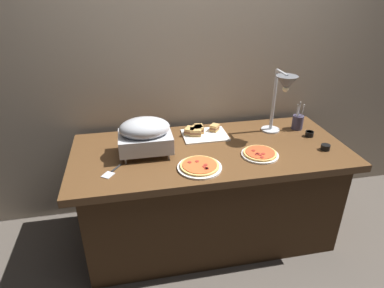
{
  "coord_description": "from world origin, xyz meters",
  "views": [
    {
      "loc": [
        -0.52,
        -1.95,
        1.83
      ],
      "look_at": [
        -0.13,
        0.0,
        0.81
      ],
      "focal_mm": 30.81,
      "sensor_mm": 36.0,
      "label": 1
    }
  ],
  "objects_px": {
    "sandwich_platter": "(201,132)",
    "serving_spatula": "(112,172)",
    "chafing_dish": "(145,134)",
    "heat_lamp": "(284,89)",
    "sauce_cup_far": "(325,147)",
    "sauce_cup_near": "(309,134)",
    "pizza_plate_center": "(200,166)",
    "utensil_holder": "(298,122)",
    "pizza_plate_front": "(260,154)"
  },
  "relations": [
    {
      "from": "heat_lamp",
      "to": "sauce_cup_far",
      "type": "xyz_separation_m",
      "value": [
        0.24,
        -0.25,
        -0.35
      ]
    },
    {
      "from": "heat_lamp",
      "to": "pizza_plate_front",
      "type": "bearing_deg",
      "value": -134.3
    },
    {
      "from": "pizza_plate_center",
      "to": "sauce_cup_far",
      "type": "xyz_separation_m",
      "value": [
        0.9,
        0.07,
        0.01
      ]
    },
    {
      "from": "sandwich_platter",
      "to": "serving_spatula",
      "type": "relative_size",
      "value": 2.08
    },
    {
      "from": "chafing_dish",
      "to": "heat_lamp",
      "type": "distance_m",
      "value": 1.0
    },
    {
      "from": "sauce_cup_near",
      "to": "sandwich_platter",
      "type": "bearing_deg",
      "value": 166.76
    },
    {
      "from": "chafing_dish",
      "to": "serving_spatula",
      "type": "height_order",
      "value": "chafing_dish"
    },
    {
      "from": "sandwich_platter",
      "to": "sauce_cup_near",
      "type": "relative_size",
      "value": 5.38
    },
    {
      "from": "chafing_dish",
      "to": "heat_lamp",
      "type": "bearing_deg",
      "value": 3.83
    },
    {
      "from": "sauce_cup_far",
      "to": "heat_lamp",
      "type": "bearing_deg",
      "value": 133.91
    },
    {
      "from": "serving_spatula",
      "to": "chafing_dish",
      "type": "bearing_deg",
      "value": 40.61
    },
    {
      "from": "chafing_dish",
      "to": "sandwich_platter",
      "type": "height_order",
      "value": "chafing_dish"
    },
    {
      "from": "chafing_dish",
      "to": "heat_lamp",
      "type": "relative_size",
      "value": 0.72
    },
    {
      "from": "utensil_holder",
      "to": "serving_spatula",
      "type": "height_order",
      "value": "utensil_holder"
    },
    {
      "from": "sandwich_platter",
      "to": "utensil_holder",
      "type": "relative_size",
      "value": 1.45
    },
    {
      "from": "sauce_cup_far",
      "to": "serving_spatula",
      "type": "distance_m",
      "value": 1.44
    },
    {
      "from": "serving_spatula",
      "to": "utensil_holder",
      "type": "bearing_deg",
      "value": 14.74
    },
    {
      "from": "heat_lamp",
      "to": "sandwich_platter",
      "type": "height_order",
      "value": "heat_lamp"
    },
    {
      "from": "pizza_plate_front",
      "to": "sauce_cup_near",
      "type": "xyz_separation_m",
      "value": [
        0.47,
        0.21,
        0.01
      ]
    },
    {
      "from": "sandwich_platter",
      "to": "serving_spatula",
      "type": "height_order",
      "value": "sandwich_platter"
    },
    {
      "from": "sandwich_platter",
      "to": "sauce_cup_far",
      "type": "height_order",
      "value": "sandwich_platter"
    },
    {
      "from": "heat_lamp",
      "to": "sandwich_platter",
      "type": "bearing_deg",
      "value": 164.1
    },
    {
      "from": "sauce_cup_far",
      "to": "sauce_cup_near",
      "type": "bearing_deg",
      "value": 89.6
    },
    {
      "from": "heat_lamp",
      "to": "pizza_plate_front",
      "type": "xyz_separation_m",
      "value": [
        -0.23,
        -0.24,
        -0.36
      ]
    },
    {
      "from": "pizza_plate_center",
      "to": "sandwich_platter",
      "type": "bearing_deg",
      "value": 76.41
    },
    {
      "from": "pizza_plate_front",
      "to": "sandwich_platter",
      "type": "xyz_separation_m",
      "value": [
        -0.32,
        0.39,
        0.01
      ]
    },
    {
      "from": "pizza_plate_front",
      "to": "sandwich_platter",
      "type": "distance_m",
      "value": 0.5
    },
    {
      "from": "heat_lamp",
      "to": "sandwich_platter",
      "type": "distance_m",
      "value": 0.67
    },
    {
      "from": "sandwich_platter",
      "to": "serving_spatula",
      "type": "bearing_deg",
      "value": -147.55
    },
    {
      "from": "heat_lamp",
      "to": "pizza_plate_center",
      "type": "distance_m",
      "value": 0.82
    },
    {
      "from": "chafing_dish",
      "to": "utensil_holder",
      "type": "distance_m",
      "value": 1.2
    },
    {
      "from": "sauce_cup_far",
      "to": "pizza_plate_center",
      "type": "bearing_deg",
      "value": -175.57
    },
    {
      "from": "pizza_plate_center",
      "to": "sauce_cup_near",
      "type": "height_order",
      "value": "sauce_cup_near"
    },
    {
      "from": "pizza_plate_front",
      "to": "serving_spatula",
      "type": "relative_size",
      "value": 1.56
    },
    {
      "from": "chafing_dish",
      "to": "sandwich_platter",
      "type": "distance_m",
      "value": 0.49
    },
    {
      "from": "sandwich_platter",
      "to": "sauce_cup_near",
      "type": "height_order",
      "value": "sandwich_platter"
    },
    {
      "from": "chafing_dish",
      "to": "sauce_cup_near",
      "type": "distance_m",
      "value": 1.22
    },
    {
      "from": "chafing_dish",
      "to": "utensil_holder",
      "type": "xyz_separation_m",
      "value": [
        1.19,
        0.18,
        -0.09
      ]
    },
    {
      "from": "sauce_cup_near",
      "to": "pizza_plate_center",
      "type": "bearing_deg",
      "value": -162.24
    },
    {
      "from": "sauce_cup_near",
      "to": "sauce_cup_far",
      "type": "xyz_separation_m",
      "value": [
        -0.0,
        -0.22,
        -0.0
      ]
    },
    {
      "from": "chafing_dish",
      "to": "pizza_plate_front",
      "type": "bearing_deg",
      "value": -13.16
    },
    {
      "from": "sandwich_platter",
      "to": "sauce_cup_far",
      "type": "bearing_deg",
      "value": -27.23
    },
    {
      "from": "sandwich_platter",
      "to": "utensil_holder",
      "type": "bearing_deg",
      "value": -3.13
    },
    {
      "from": "pizza_plate_center",
      "to": "utensil_holder",
      "type": "distance_m",
      "value": 0.98
    },
    {
      "from": "sauce_cup_far",
      "to": "chafing_dish",
      "type": "bearing_deg",
      "value": 171.38
    },
    {
      "from": "pizza_plate_front",
      "to": "utensil_holder",
      "type": "xyz_separation_m",
      "value": [
        0.45,
        0.35,
        0.05
      ]
    },
    {
      "from": "pizza_plate_front",
      "to": "pizza_plate_center",
      "type": "distance_m",
      "value": 0.44
    },
    {
      "from": "heat_lamp",
      "to": "serving_spatula",
      "type": "xyz_separation_m",
      "value": [
        -1.2,
        -0.26,
        -0.37
      ]
    },
    {
      "from": "heat_lamp",
      "to": "pizza_plate_center",
      "type": "height_order",
      "value": "heat_lamp"
    },
    {
      "from": "heat_lamp",
      "to": "serving_spatula",
      "type": "bearing_deg",
      "value": -167.89
    }
  ]
}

